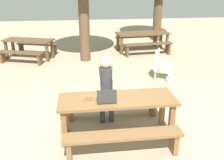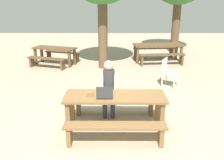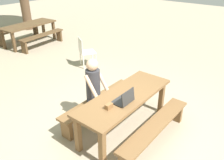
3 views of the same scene
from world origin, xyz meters
TOP-DOWN VIEW (x-y plane):
  - ground_plane at (0.00, 0.00)m, footprint 30.00×30.00m
  - picnic_table_front at (0.00, 0.00)m, footprint 2.08×0.73m
  - bench_near at (0.00, -0.65)m, footprint 1.92×0.30m
  - bench_far at (0.00, 0.65)m, footprint 1.92×0.30m
  - laptop at (-0.21, -0.13)m, footprint 0.33×0.28m
  - small_pouch at (-0.50, -0.04)m, footprint 0.13×0.07m
  - person_seated at (-0.14, 0.61)m, footprint 0.38×0.39m
  - plastic_chair at (1.67, 2.67)m, footprint 0.60×0.60m
  - picnic_table_rear at (1.89, 5.85)m, footprint 2.15×1.01m
  - bench_rear_south at (1.96, 5.15)m, footprint 1.89×0.48m
  - bench_rear_north at (1.82, 6.54)m, footprint 1.89×0.48m

SIDE VIEW (x-z plane):
  - ground_plane at x=0.00m, z-range 0.00..0.00m
  - bench_near at x=0.00m, z-range 0.11..0.54m
  - bench_far at x=0.00m, z-range 0.11..0.54m
  - bench_rear_south at x=1.96m, z-range 0.12..0.60m
  - bench_rear_north at x=1.82m, z-range 0.12..0.60m
  - plastic_chair at x=1.67m, z-range 0.04..0.91m
  - picnic_table_front at x=0.00m, z-range 0.26..1.01m
  - picnic_table_rear at x=1.89m, z-range 0.27..1.03m
  - person_seated at x=-0.14m, z-range 0.10..1.42m
  - small_pouch at x=-0.50m, z-range 0.75..0.83m
  - laptop at x=-0.21m, z-range 0.68..0.94m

